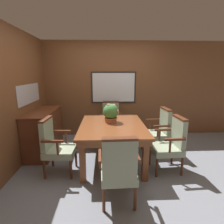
{
  "coord_description": "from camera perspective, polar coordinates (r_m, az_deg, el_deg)",
  "views": [
    {
      "loc": [
        -0.17,
        -2.86,
        1.68
      ],
      "look_at": [
        -0.03,
        0.38,
        0.94
      ],
      "focal_mm": 28.0,
      "sensor_mm": 36.0,
      "label": 1
    }
  ],
  "objects": [
    {
      "name": "ground_plane",
      "position": [
        3.32,
        0.84,
        -17.47
      ],
      "size": [
        14.0,
        14.0,
        0.0
      ],
      "primitive_type": "plane",
      "color": "gray"
    },
    {
      "name": "wall_back",
      "position": [
        4.64,
        -0.36,
        7.31
      ],
      "size": [
        7.2,
        0.08,
        2.45
      ],
      "color": "brown",
      "rests_on": "ground_plane"
    },
    {
      "name": "wall_left",
      "position": [
        3.29,
        -30.82,
        3.15
      ],
      "size": [
        0.08,
        7.2,
        2.45
      ],
      "color": "brown",
      "rests_on": "ground_plane"
    },
    {
      "name": "dining_table",
      "position": [
        3.27,
        0.11,
        -5.65
      ],
      "size": [
        1.18,
        1.51,
        0.74
      ],
      "color": "brown",
      "rests_on": "ground_plane"
    },
    {
      "name": "chair_right_near",
      "position": [
        3.18,
        18.64,
        -9.45
      ],
      "size": [
        0.51,
        0.52,
        0.96
      ],
      "rotation": [
        0.0,
        0.0,
        -1.53
      ],
      "color": "#562B19",
      "rests_on": "ground_plane"
    },
    {
      "name": "chair_head_far",
      "position": [
        4.4,
        -0.39,
        -2.54
      ],
      "size": [
        0.51,
        0.5,
        0.96
      ],
      "rotation": [
        0.0,
        0.0,
        -0.02
      ],
      "color": "#562B19",
      "rests_on": "ground_plane"
    },
    {
      "name": "chair_right_far",
      "position": [
        3.79,
        15.07,
        -5.57
      ],
      "size": [
        0.52,
        0.53,
        0.96
      ],
      "rotation": [
        0.0,
        0.0,
        -1.5
      ],
      "color": "#562B19",
      "rests_on": "ground_plane"
    },
    {
      "name": "chair_left_near",
      "position": [
        3.09,
        -18.06,
        -10.08
      ],
      "size": [
        0.51,
        0.52,
        0.96
      ],
      "rotation": [
        0.0,
        0.0,
        1.52
      ],
      "color": "#562B19",
      "rests_on": "ground_plane"
    },
    {
      "name": "chair_head_near",
      "position": [
        2.3,
        2.19,
        -17.82
      ],
      "size": [
        0.51,
        0.5,
        0.96
      ],
      "rotation": [
        0.0,
        0.0,
        3.17
      ],
      "color": "#562B19",
      "rests_on": "ground_plane"
    },
    {
      "name": "potted_plant",
      "position": [
        3.33,
        -0.42,
        -0.29
      ],
      "size": [
        0.3,
        0.29,
        0.37
      ],
      "color": "#B2603D",
      "rests_on": "dining_table"
    },
    {
      "name": "sideboard_cabinet",
      "position": [
        4.0,
        -21.31,
        -5.94
      ],
      "size": [
        0.49,
        1.22,
        0.9
      ],
      "color": "brown",
      "rests_on": "ground_plane"
    }
  ]
}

